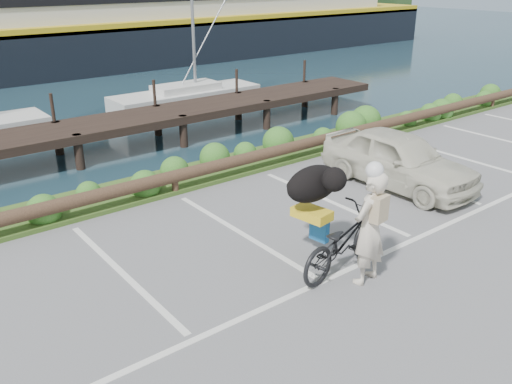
% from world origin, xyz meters
% --- Properties ---
extents(ground, '(72.00, 72.00, 0.00)m').
position_xyz_m(ground, '(0.00, 0.00, 0.00)').
color(ground, '#5F5F61').
extents(vegetation_strip, '(34.00, 1.60, 0.10)m').
position_xyz_m(vegetation_strip, '(0.00, 5.30, 0.05)').
color(vegetation_strip, '#3D5B21').
rests_on(vegetation_strip, ground).
extents(log_rail, '(32.00, 0.30, 0.60)m').
position_xyz_m(log_rail, '(0.00, 4.60, 0.00)').
color(log_rail, '#443021').
rests_on(log_rail, ground).
extents(bicycle, '(2.27, 1.08, 1.14)m').
position_xyz_m(bicycle, '(0.54, -0.32, 0.57)').
color(bicycle, black).
rests_on(bicycle, ground).
extents(cyclist, '(0.80, 0.59, 2.01)m').
position_xyz_m(cyclist, '(0.62, -0.82, 1.00)').
color(cyclist, beige).
rests_on(cyclist, ground).
extents(dog, '(0.73, 1.22, 0.66)m').
position_xyz_m(dog, '(0.44, 0.37, 1.47)').
color(dog, black).
rests_on(dog, bicycle).
extents(parked_car, '(1.70, 4.07, 1.38)m').
position_xyz_m(parked_car, '(4.63, 1.72, 0.69)').
color(parked_car, beige).
rests_on(parked_car, ground).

